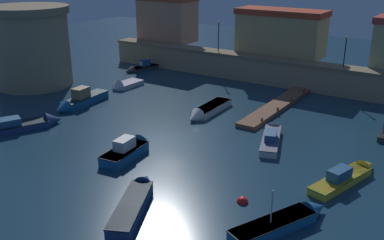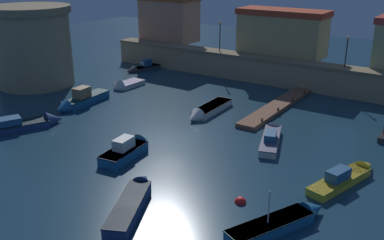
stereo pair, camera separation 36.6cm
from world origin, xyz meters
TOP-DOWN VIEW (x-y plane):
  - ground_plane at (0.00, 0.00)m, footprint 116.30×116.30m
  - quay_wall at (0.00, 20.48)m, footprint 46.24×2.50m
  - old_town_backdrop at (-0.82, 23.72)m, footprint 42.04×4.58m
  - fortress_tower at (-22.92, 4.54)m, footprint 9.28×9.28m
  - pier_dock at (4.38, 12.31)m, footprint 1.87×14.15m
  - quay_lamp_0 at (-7.28, 20.48)m, footprint 0.32×0.32m
  - quay_lamp_1 at (8.35, 20.48)m, footprint 0.32×0.32m
  - moored_boat_0 at (-12.66, 1.79)m, footprint 2.19×7.16m
  - moored_boat_1 at (-11.72, -5.03)m, footprint 4.23×6.64m
  - moored_boat_2 at (-13.38, 9.18)m, footprint 2.00×4.41m
  - moored_boat_4 at (-17.07, 16.87)m, footprint 2.33×5.93m
  - moored_boat_5 at (-0.55, 6.76)m, footprint 1.84×6.95m
  - moored_boat_6 at (-0.53, -4.32)m, footprint 2.27×5.51m
  - moored_boat_7 at (7.32, 4.35)m, footprint 3.58×7.11m
  - moored_boat_9 at (4.63, -9.83)m, footprint 4.22×6.89m
  - moored_boat_10 at (13.15, -6.80)m, footprint 4.01×6.74m
  - moored_boat_11 at (14.56, 0.66)m, footprint 3.18×7.12m
  - mooring_buoy_0 at (9.90, -5.86)m, footprint 0.73×0.73m

SIDE VIEW (x-z plane):
  - ground_plane at x=0.00m, z-range 0.00..0.00m
  - mooring_buoy_0 at x=9.90m, z-range -0.37..0.37m
  - pier_dock at x=4.38m, z-range -0.15..0.55m
  - moored_boat_2 at x=-13.38m, z-range -0.62..1.17m
  - moored_boat_5 at x=-0.55m, z-range -0.43..1.11m
  - moored_boat_10 at x=13.15m, z-range -1.11..1.83m
  - moored_boat_4 at x=-17.07m, z-range -0.85..1.59m
  - moored_boat_11 at x=14.56m, z-range -0.43..1.18m
  - moored_boat_7 at x=7.32m, z-range -0.37..1.14m
  - moored_boat_9 at x=4.63m, z-range -0.26..1.06m
  - moored_boat_1 at x=-11.72m, z-range -0.46..1.28m
  - moored_boat_6 at x=-0.53m, z-range -0.50..1.51m
  - moored_boat_0 at x=-12.66m, z-range -0.54..1.65m
  - quay_wall at x=0.00m, z-range 0.01..3.13m
  - fortress_tower at x=-22.92m, z-range 0.06..9.20m
  - quay_lamp_1 at x=8.35m, z-range 3.67..7.00m
  - quay_lamp_0 at x=-7.28m, z-range 3.70..7.38m
  - old_town_backdrop at x=-0.82m, z-range 2.62..8.97m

